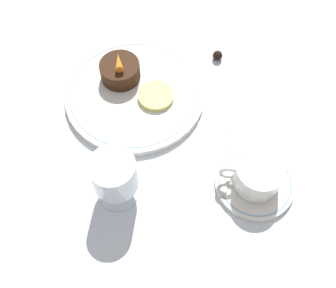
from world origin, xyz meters
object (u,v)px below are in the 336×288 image
(dinner_plate, at_px, (135,93))
(dessert_cake, at_px, (120,71))
(coffee_cup, at_px, (257,175))
(fork, at_px, (233,118))
(wine_glass, at_px, (114,176))

(dinner_plate, relative_size, dessert_cake, 3.49)
(coffee_cup, distance_m, dessert_cake, 0.34)
(dinner_plate, distance_m, coffee_cup, 0.29)
(fork, bearing_deg, dinner_plate, -10.94)
(dinner_plate, height_order, wine_glass, wine_glass)
(dinner_plate, bearing_deg, dessert_cake, -47.38)
(dinner_plate, xyz_separation_m, dessert_cake, (0.03, -0.03, 0.02))
(coffee_cup, xyz_separation_m, fork, (0.04, -0.14, -0.03))
(dinner_plate, xyz_separation_m, coffee_cup, (-0.23, 0.17, 0.03))
(coffee_cup, xyz_separation_m, dessert_cake, (0.27, -0.21, -0.00))
(fork, relative_size, dessert_cake, 2.41)
(wine_glass, relative_size, fork, 0.56)
(wine_glass, distance_m, fork, 0.27)
(wine_glass, height_order, dessert_cake, wine_glass)
(dinner_plate, xyz_separation_m, fork, (-0.20, 0.04, -0.01))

